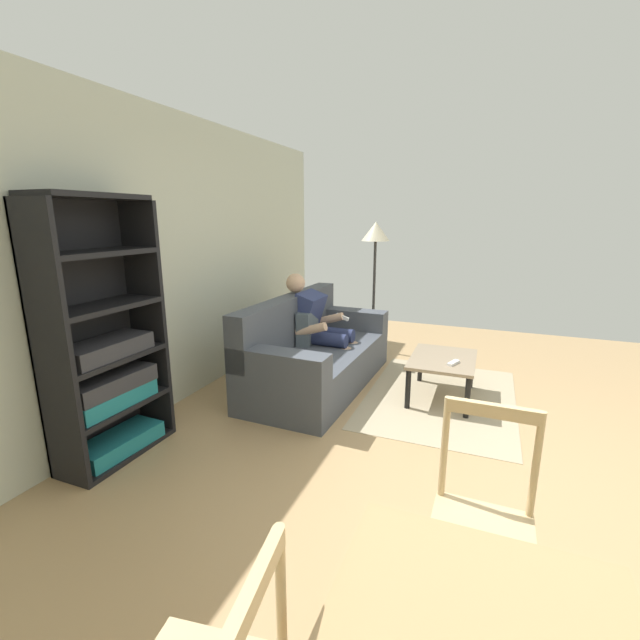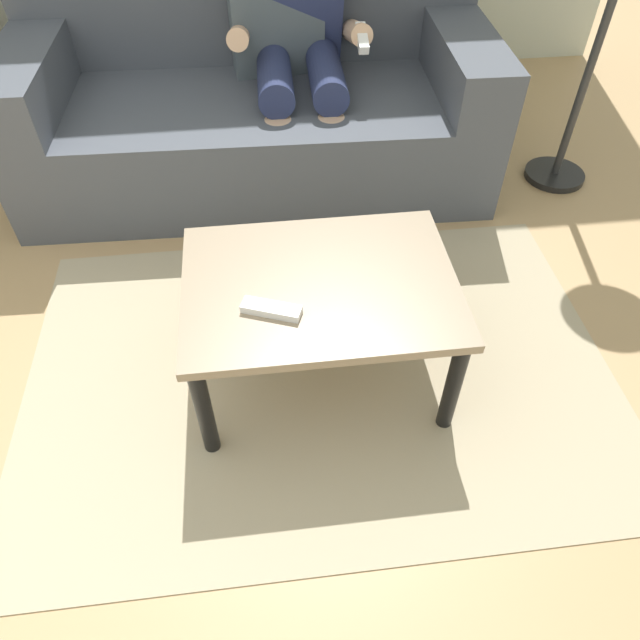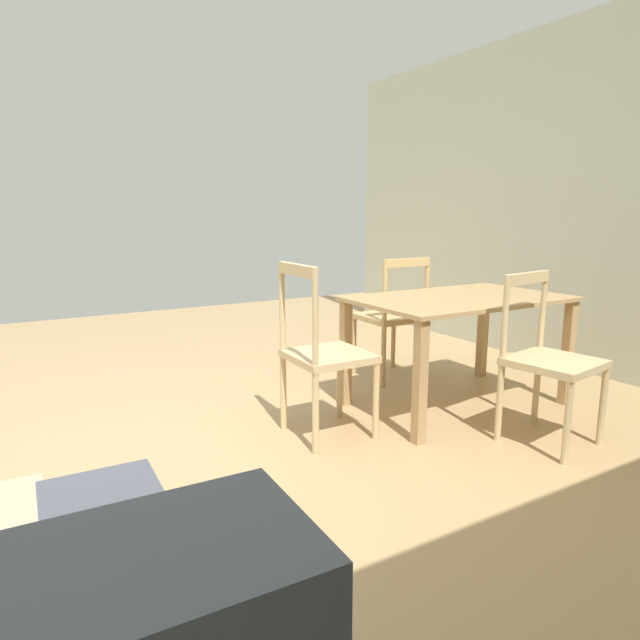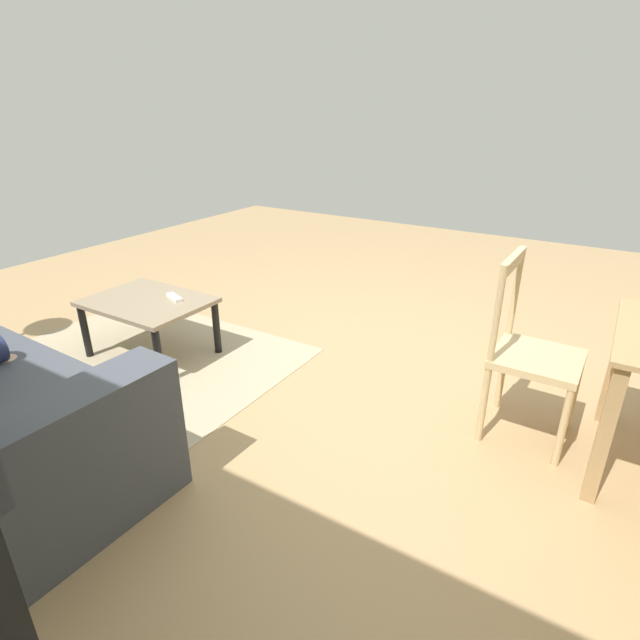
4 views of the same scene
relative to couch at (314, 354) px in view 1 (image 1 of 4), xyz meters
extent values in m
plane|color=tan|center=(-1.29, -1.81, -0.34)|extent=(8.87, 8.87, 0.00)
cube|color=beige|center=(-1.29, 1.11, 1.01)|extent=(6.87, 0.12, 2.69)
cube|color=#474C56|center=(0.00, -0.07, -0.13)|extent=(2.08, 0.98, 0.42)
cube|color=#474C56|center=(0.01, 0.29, 0.34)|extent=(2.06, 0.26, 0.52)
cube|color=#474C56|center=(-0.91, -0.04, 0.20)|extent=(0.27, 0.93, 0.23)
cube|color=#474C56|center=(0.90, -0.10, 0.20)|extent=(0.27, 0.93, 0.23)
cube|color=#4D5962|center=(0.12, 0.13, 0.26)|extent=(0.41, 0.19, 0.36)
cube|color=navy|center=(0.21, 0.19, 0.34)|extent=(0.41, 0.39, 0.59)
sphere|color=#DBAD89|center=(0.21, 0.30, 0.72)|extent=(0.21, 0.21, 0.21)
cylinder|color=navy|center=(0.09, -0.11, 0.15)|extent=(0.16, 0.44, 0.15)
cylinder|color=#DBAD89|center=(0.08, -0.33, -0.13)|extent=(0.11, 0.11, 0.42)
cube|color=black|center=(0.08, -0.41, -0.30)|extent=(0.11, 0.24, 0.08)
cylinder|color=navy|center=(0.31, -0.12, 0.15)|extent=(0.16, 0.44, 0.15)
cylinder|color=#DBAD89|center=(0.30, -0.34, -0.13)|extent=(0.11, 0.11, 0.42)
cube|color=black|center=(0.30, -0.42, -0.30)|extent=(0.11, 0.24, 0.08)
cylinder|color=#DBAD89|center=(-0.05, 0.01, 0.28)|extent=(0.10, 0.35, 0.19)
cylinder|color=#DBAD89|center=(0.45, 0.00, 0.28)|extent=(0.10, 0.35, 0.19)
cube|color=white|center=(0.45, -0.16, 0.32)|extent=(0.04, 0.16, 0.08)
cube|color=gray|center=(0.14, -1.31, 0.07)|extent=(0.82, 0.61, 0.03)
cylinder|color=black|center=(-0.23, -1.58, -0.14)|extent=(0.05, 0.05, 0.39)
cylinder|color=black|center=(0.51, -1.58, -0.14)|extent=(0.05, 0.05, 0.39)
cylinder|color=black|center=(-0.23, -1.05, -0.14)|extent=(0.05, 0.05, 0.39)
cylinder|color=black|center=(0.51, -1.05, -0.14)|extent=(0.05, 0.05, 0.39)
cube|color=white|center=(-0.01, -1.42, 0.09)|extent=(0.18, 0.11, 0.02)
cube|color=black|center=(-2.24, 0.85, 0.60)|extent=(0.04, 0.36, 1.88)
cube|color=black|center=(-1.43, 0.85, 0.60)|extent=(0.04, 0.36, 1.88)
cube|color=black|center=(-1.83, 1.02, 0.60)|extent=(0.85, 0.02, 1.88)
cube|color=black|center=(-1.83, 0.85, -0.32)|extent=(0.78, 0.36, 0.04)
cube|color=black|center=(-1.83, 0.85, 0.06)|extent=(0.78, 0.36, 0.04)
cube|color=black|center=(-1.83, 0.85, 0.43)|extent=(0.78, 0.36, 0.04)
cube|color=black|center=(-1.83, 0.85, 0.81)|extent=(0.78, 0.36, 0.04)
cube|color=black|center=(-1.83, 0.85, 1.19)|extent=(0.78, 0.36, 0.04)
cube|color=black|center=(-1.83, 0.85, 1.56)|extent=(0.78, 0.36, 0.04)
cube|color=teal|center=(-1.84, 0.83, -0.24)|extent=(0.65, 0.32, 0.12)
cube|color=teal|center=(-1.87, 0.83, 0.14)|extent=(0.64, 0.30, 0.12)
cube|color=#333338|center=(-1.86, 0.83, 0.26)|extent=(0.65, 0.31, 0.12)
cube|color=#333338|center=(-1.86, 0.83, 0.51)|extent=(0.64, 0.29, 0.12)
cube|color=tan|center=(-2.66, -1.36, 0.01)|extent=(0.06, 0.06, 0.69)
cylinder|color=#D1B27F|center=(-3.06, -1.17, 0.35)|extent=(0.03, 0.03, 0.46)
cube|color=#D1B27F|center=(-3.25, -1.20, 0.55)|extent=(0.38, 0.09, 0.06)
cube|color=#D1B27F|center=(-2.31, -1.73, 0.12)|extent=(0.43, 0.43, 0.04)
cylinder|color=#D1B27F|center=(-2.49, -1.53, -0.11)|extent=(0.04, 0.04, 0.46)
cylinder|color=#D1B27F|center=(-2.50, -1.91, -0.11)|extent=(0.04, 0.04, 0.46)
cylinder|color=#D1B27F|center=(-2.11, -1.54, -0.11)|extent=(0.04, 0.04, 0.46)
cylinder|color=#D1B27F|center=(-2.12, -1.92, -0.11)|extent=(0.04, 0.04, 0.46)
cylinder|color=#D1B27F|center=(-2.11, -1.54, 0.38)|extent=(0.03, 0.03, 0.52)
cylinder|color=#D1B27F|center=(-2.12, -1.92, 0.38)|extent=(0.03, 0.03, 0.52)
cube|color=#D1B27F|center=(-2.12, -1.73, 0.61)|extent=(0.04, 0.38, 0.06)
cube|color=tan|center=(0.14, -1.31, -0.33)|extent=(2.00, 1.41, 0.01)
cylinder|color=black|center=(1.41, -0.27, -0.32)|extent=(0.28, 0.28, 0.03)
cylinder|color=#333333|center=(1.41, -0.27, 0.40)|extent=(0.04, 0.04, 1.46)
cone|color=beige|center=(1.41, -0.27, 1.25)|extent=(0.36, 0.36, 0.24)
camera|label=1|loc=(-3.96, -1.66, 1.42)|focal=23.75mm
camera|label=2|loc=(-0.01, -2.59, 1.28)|focal=33.17mm
camera|label=3|loc=(-0.78, 0.76, 0.90)|focal=30.63mm
camera|label=4|loc=(-2.54, 0.76, 1.31)|focal=27.87mm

